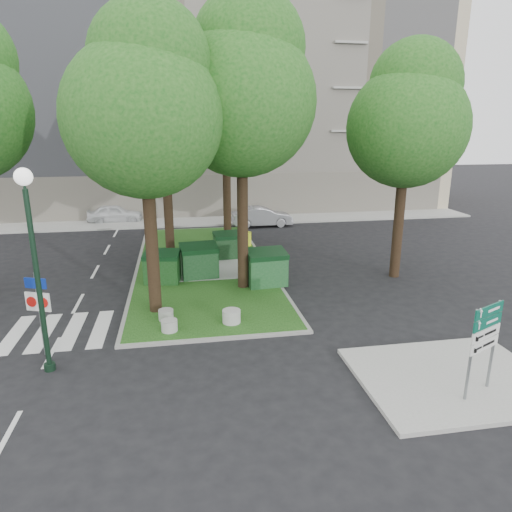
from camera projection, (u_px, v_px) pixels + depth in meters
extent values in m
plane|color=black|center=(201.00, 341.00, 14.51)|extent=(120.00, 120.00, 0.00)
cube|color=#183F12|center=(202.00, 265.00, 22.15)|extent=(6.00, 16.00, 0.12)
cube|color=gray|center=(202.00, 265.00, 22.15)|extent=(6.30, 16.30, 0.10)
cube|color=#999993|center=(452.00, 378.00, 12.24)|extent=(5.00, 4.00, 0.12)
cube|color=#999993|center=(186.00, 222.00, 32.01)|extent=(42.00, 3.00, 0.12)
cube|color=silver|center=(87.00, 329.00, 15.31)|extent=(5.00, 3.00, 0.01)
cube|color=#C5B894|center=(180.00, 107.00, 36.92)|extent=(41.00, 12.00, 16.00)
cylinder|color=black|center=(151.00, 231.00, 15.78)|extent=(0.44, 0.44, 6.16)
sphere|color=#165115|center=(144.00, 118.00, 14.74)|extent=(5.20, 5.20, 5.20)
sphere|color=#165115|center=(150.00, 61.00, 14.50)|extent=(3.90, 3.90, 3.90)
cylinder|color=black|center=(243.00, 210.00, 18.17)|extent=(0.44, 0.44, 6.72)
sphere|color=#165115|center=(242.00, 102.00, 17.04)|extent=(5.60, 5.60, 5.60)
sphere|color=#165115|center=(249.00, 47.00, 16.75)|extent=(4.20, 4.20, 4.20)
cylinder|color=black|center=(168.00, 204.00, 22.05)|extent=(0.44, 0.44, 5.88)
sphere|color=#165115|center=(164.00, 127.00, 21.07)|extent=(4.80, 4.80, 4.80)
sphere|color=#165115|center=(169.00, 89.00, 20.84)|extent=(3.60, 3.60, 3.60)
cylinder|color=black|center=(227.00, 183.00, 25.26)|extent=(0.44, 0.44, 7.00)
sphere|color=#165115|center=(225.00, 103.00, 24.09)|extent=(5.80, 5.80, 5.80)
sphere|color=#165115|center=(230.00, 62.00, 23.78)|extent=(4.35, 4.35, 4.35)
cylinder|color=black|center=(399.00, 212.00, 19.91)|extent=(0.44, 0.44, 5.88)
sphere|color=#165115|center=(407.00, 127.00, 18.92)|extent=(5.00, 5.00, 5.00)
sphere|color=#165115|center=(415.00, 85.00, 18.70)|extent=(3.75, 3.75, 3.75)
cube|color=#0F370F|center=(162.00, 269.00, 19.45)|extent=(1.58, 1.21, 1.13)
cube|color=black|center=(161.00, 255.00, 19.27)|extent=(1.64, 1.28, 0.32)
cube|color=#103817|center=(199.00, 263.00, 20.12)|extent=(1.67, 1.23, 1.22)
cube|color=black|center=(199.00, 248.00, 19.92)|extent=(1.73, 1.31, 0.35)
cube|color=black|center=(228.00, 247.00, 23.09)|extent=(1.47, 1.08, 1.08)
cube|color=black|center=(228.00, 235.00, 22.91)|extent=(1.52, 1.14, 0.31)
cube|color=#16491F|center=(266.00, 270.00, 19.11)|extent=(1.68, 1.22, 1.25)
cube|color=black|center=(267.00, 254.00, 18.91)|extent=(1.74, 1.29, 0.36)
cylinder|color=gray|center=(166.00, 315.00, 15.74)|extent=(0.51, 0.51, 0.36)
cylinder|color=#A9A9A4|center=(231.00, 316.00, 15.51)|extent=(0.62, 0.62, 0.45)
cylinder|color=#A1A19C|center=(169.00, 325.00, 14.88)|extent=(0.53, 0.53, 0.38)
cylinder|color=#D7EB1B|center=(247.00, 239.00, 25.40)|extent=(0.44, 0.44, 0.77)
cylinder|color=black|center=(38.00, 285.00, 12.08)|extent=(0.14, 0.14, 5.07)
cylinder|color=black|center=(50.00, 367.00, 12.75)|extent=(0.30, 0.30, 0.20)
sphere|color=white|center=(23.00, 177.00, 11.29)|extent=(0.45, 0.45, 0.45)
cylinder|color=slate|center=(40.00, 315.00, 13.28)|extent=(0.11, 0.11, 2.58)
cube|color=navy|center=(36.00, 283.00, 13.00)|extent=(0.64, 0.27, 0.31)
cube|color=white|center=(39.00, 301.00, 13.16)|extent=(0.74, 0.31, 0.57)
cylinder|color=red|center=(32.00, 302.00, 13.13)|extent=(0.30, 0.14, 0.31)
cylinder|color=red|center=(45.00, 301.00, 13.19)|extent=(0.30, 0.14, 0.31)
cylinder|color=slate|center=(471.00, 356.00, 10.89)|extent=(0.10, 0.10, 2.37)
cylinder|color=slate|center=(493.00, 345.00, 11.44)|extent=(0.10, 0.10, 2.37)
cube|color=#0A503D|center=(488.00, 310.00, 10.87)|extent=(1.09, 0.53, 0.27)
cube|color=#0A503D|center=(487.00, 322.00, 10.96)|extent=(1.09, 0.53, 0.27)
cube|color=white|center=(485.00, 333.00, 11.04)|extent=(1.09, 0.53, 0.27)
cube|color=white|center=(483.00, 344.00, 11.12)|extent=(1.09, 0.53, 0.27)
imported|color=silver|center=(115.00, 214.00, 31.99)|extent=(3.76, 1.56, 1.27)
imported|color=#94959C|center=(262.00, 217.00, 30.76)|extent=(4.08, 1.49, 1.34)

